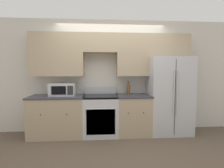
{
  "coord_description": "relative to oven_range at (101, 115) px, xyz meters",
  "views": [
    {
      "loc": [
        -0.29,
        -3.5,
        1.44
      ],
      "look_at": [
        0.0,
        0.31,
        1.13
      ],
      "focal_mm": 28.0,
      "sensor_mm": 36.0,
      "label": 1
    }
  ],
  "objects": [
    {
      "name": "ground_plane",
      "position": [
        0.25,
        -0.31,
        -0.45
      ],
      "size": [
        12.0,
        12.0,
        0.0
      ],
      "primitive_type": "plane",
      "color": "brown"
    },
    {
      "name": "wall_back",
      "position": [
        0.27,
        0.26,
        1.07
      ],
      "size": [
        8.0,
        0.39,
        2.6
      ],
      "color": "beige",
      "rests_on": "ground_plane"
    },
    {
      "name": "lower_cabinets_left",
      "position": [
        -0.94,
        -0.0,
        -0.0
      ],
      "size": [
        1.17,
        0.64,
        0.88
      ],
      "color": "tan",
      "rests_on": "ground_plane"
    },
    {
      "name": "lower_cabinets_right",
      "position": [
        0.73,
        -0.0,
        -0.0
      ],
      "size": [
        0.74,
        0.64,
        0.88
      ],
      "color": "tan",
      "rests_on": "ground_plane"
    },
    {
      "name": "oven_range",
      "position": [
        0.0,
        0.0,
        0.0
      ],
      "size": [
        0.74,
        0.65,
        1.04
      ],
      "color": "#B7B7BC",
      "rests_on": "ground_plane"
    },
    {
      "name": "refrigerator",
      "position": [
        1.55,
        0.04,
        0.42
      ],
      "size": [
        0.93,
        0.74,
        1.73
      ],
      "color": "#B7B7BC",
      "rests_on": "ground_plane"
    },
    {
      "name": "microwave",
      "position": [
        -0.82,
        0.07,
        0.57
      ],
      "size": [
        0.54,
        0.43,
        0.27
      ],
      "color": "#B7B7BC",
      "rests_on": "lower_cabinets_left"
    },
    {
      "name": "bottle",
      "position": [
        0.65,
        0.18,
        0.55
      ],
      "size": [
        0.08,
        0.08,
        0.3
      ],
      "color": "brown",
      "rests_on": "lower_cabinets_right"
    }
  ]
}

